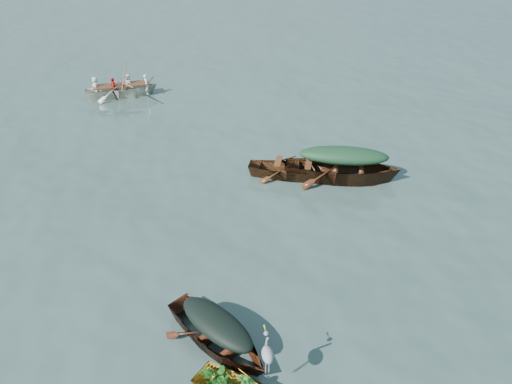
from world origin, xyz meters
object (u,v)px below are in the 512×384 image
Objects in this scene: rowed_boat at (123,97)px; heron at (268,360)px; green_tarp_boat at (341,180)px; open_wooden_boat at (293,177)px; dark_covered_boat at (218,344)px.

rowed_boat is 4.80× the size of heron.
rowed_boat is at bearing 56.53° from heron.
green_tarp_boat is at bearing 16.42° from heron.
open_wooden_boat is (-1.52, 0.45, 0.00)m from green_tarp_boat.
rowed_boat reaches higher than open_wooden_boat.
rowed_boat is 16.57m from heron.
rowed_boat is (-7.38, 8.83, 0.00)m from green_tarp_boat.
heron is at bearing -176.92° from open_wooden_boat.
heron reaches higher than green_tarp_boat.
heron reaches higher than rowed_boat.
dark_covered_boat is 3.94× the size of heron.
open_wooden_boat is 4.42× the size of heron.
dark_covered_boat is at bearing 158.71° from green_tarp_boat.
open_wooden_boat is 10.22m from rowed_boat.
green_tarp_boat is (4.71, 6.07, 0.00)m from dark_covered_boat.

